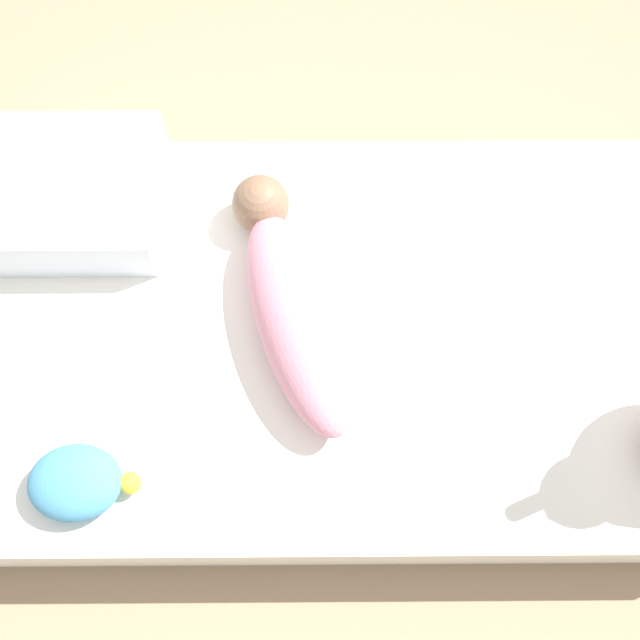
# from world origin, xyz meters

# --- Properties ---
(ground_plane) EXTENTS (12.00, 12.00, 0.00)m
(ground_plane) POSITION_xyz_m (0.00, 0.00, 0.00)
(ground_plane) COLOR #9E8466
(bed_mattress) EXTENTS (1.50, 0.85, 0.23)m
(bed_mattress) POSITION_xyz_m (0.00, 0.00, 0.12)
(bed_mattress) COLOR white
(bed_mattress) RESTS_ON ground_plane
(swaddled_baby) EXTENTS (0.29, 0.55, 0.12)m
(swaddled_baby) POSITION_xyz_m (-0.09, 0.03, 0.29)
(swaddled_baby) COLOR pink
(swaddled_baby) RESTS_ON bed_mattress
(pillow) EXTENTS (0.39, 0.31, 0.12)m
(pillow) POSITION_xyz_m (-0.55, 0.26, 0.29)
(pillow) COLOR white
(pillow) RESTS_ON bed_mattress
(turtle_plush) EXTENTS (0.20, 0.14, 0.08)m
(turtle_plush) POSITION_xyz_m (-0.46, -0.30, 0.27)
(turtle_plush) COLOR #4C99C6
(turtle_plush) RESTS_ON bed_mattress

